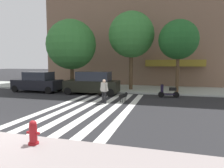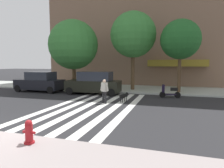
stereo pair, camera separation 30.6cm
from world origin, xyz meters
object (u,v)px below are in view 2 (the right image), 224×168
at_px(street_tree_further, 180,40).
at_px(parked_car_near_curb, 40,82).
at_px(parked_scooter, 170,92).
at_px(street_tree_middle, 133,35).
at_px(dog_on_leash, 124,96).
at_px(street_tree_nearest, 73,45).
at_px(pedestrian_dog_walker, 104,90).
at_px(fire_hydrant, 29,132).
at_px(parked_car_behind_first, 94,83).

bearing_deg(street_tree_further, parked_car_near_curb, -169.44).
height_order(parked_scooter, street_tree_middle, street_tree_middle).
distance_m(street_tree_middle, street_tree_further, 4.44).
xyz_separation_m(street_tree_further, dog_on_leash, (-3.77, -5.12, -4.33)).
distance_m(street_tree_nearest, pedestrian_dog_walker, 8.68).
relative_size(parked_scooter, street_tree_middle, 0.22).
bearing_deg(street_tree_further, dog_on_leash, -126.41).
bearing_deg(fire_hydrant, dog_on_leash, 82.63).
bearing_deg(street_tree_further, pedestrian_dog_walker, -129.16).
bearing_deg(pedestrian_dog_walker, dog_on_leash, 38.76).
relative_size(street_tree_further, dog_on_leash, 6.03).
distance_m(fire_hydrant, street_tree_middle, 15.04).
relative_size(fire_hydrant, parked_scooter, 0.47).
bearing_deg(street_tree_further, parked_car_behind_first, -161.66).
relative_size(parked_car_near_curb, street_tree_middle, 0.62).
height_order(parked_scooter, street_tree_nearest, street_tree_nearest).
distance_m(parked_scooter, pedestrian_dog_walker, 5.56).
xyz_separation_m(parked_car_near_curb, street_tree_nearest, (2.54, 2.14, 3.67)).
bearing_deg(street_tree_nearest, parked_car_near_curb, -139.84).
xyz_separation_m(fire_hydrant, parked_scooter, (4.13, 11.03, -0.04)).
xyz_separation_m(parked_car_behind_first, street_tree_further, (7.17, 2.38, 3.80)).
bearing_deg(pedestrian_dog_walker, street_tree_further, 50.84).
relative_size(street_tree_nearest, street_tree_middle, 0.92).
distance_m(parked_car_near_curb, dog_on_leash, 9.42).
bearing_deg(parked_scooter, parked_car_behind_first, 179.70).
height_order(fire_hydrant, parked_car_near_curb, parked_car_near_curb).
height_order(street_tree_nearest, street_tree_further, street_tree_nearest).
relative_size(parked_car_near_curb, street_tree_further, 0.73).
relative_size(parked_car_near_curb, pedestrian_dog_walker, 2.83).
bearing_deg(dog_on_leash, street_tree_nearest, 142.96).
height_order(parked_car_behind_first, pedestrian_dog_walker, parked_car_behind_first).
bearing_deg(parked_car_behind_first, street_tree_further, 18.34).
bearing_deg(fire_hydrant, pedestrian_dog_walker, 90.49).
relative_size(parked_car_behind_first, parked_scooter, 2.94).
bearing_deg(parked_car_behind_first, parked_car_near_curb, -179.97).
bearing_deg(fire_hydrant, street_tree_further, 70.16).
xyz_separation_m(fire_hydrant, street_tree_further, (4.85, 13.44, 4.25)).
bearing_deg(parked_scooter, dog_on_leash, -138.51).
height_order(parked_car_near_curb, street_tree_middle, street_tree_middle).
height_order(parked_car_near_curb, dog_on_leash, parked_car_near_curb).
bearing_deg(dog_on_leash, parked_scooter, 41.49).
bearing_deg(parked_car_near_curb, street_tree_nearest, 40.16).
relative_size(street_tree_further, pedestrian_dog_walker, 3.89).
xyz_separation_m(parked_car_near_curb, parked_car_behind_first, (5.60, 0.00, 0.05)).
xyz_separation_m(street_tree_nearest, street_tree_middle, (5.91, 0.99, 0.87)).
relative_size(street_tree_nearest, dog_on_leash, 6.55).
distance_m(street_tree_nearest, street_tree_middle, 6.06).
bearing_deg(street_tree_middle, street_tree_nearest, -170.46).
xyz_separation_m(pedestrian_dog_walker, dog_on_leash, (1.14, 0.91, -0.48)).
bearing_deg(street_tree_middle, parked_scooter, -41.26).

